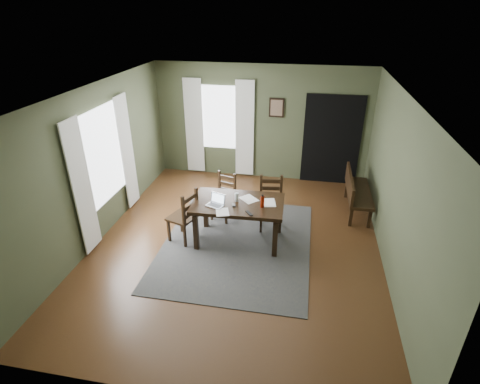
% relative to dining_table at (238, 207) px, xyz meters
% --- Properties ---
extents(ground, '(5.00, 6.00, 0.01)m').
position_rel_dining_table_xyz_m(ground, '(-0.00, -0.11, -0.71)').
color(ground, '#492C16').
extents(room_shell, '(5.02, 6.02, 2.71)m').
position_rel_dining_table_xyz_m(room_shell, '(-0.00, -0.11, 1.10)').
color(room_shell, '#424A30').
rests_on(room_shell, ground).
extents(rug, '(2.60, 3.20, 0.01)m').
position_rel_dining_table_xyz_m(rug, '(-0.00, -0.11, -0.70)').
color(rug, '#393939').
rests_on(rug, ground).
extents(dining_table, '(1.61, 1.00, 0.79)m').
position_rel_dining_table_xyz_m(dining_table, '(0.00, 0.00, 0.00)').
color(dining_table, black).
rests_on(dining_table, rug).
extents(chair_end, '(0.57, 0.57, 1.01)m').
position_rel_dining_table_xyz_m(chair_end, '(-0.94, -0.16, -0.20)').
color(chair_end, black).
rests_on(chair_end, rug).
extents(chair_back_left, '(0.51, 0.51, 0.93)m').
position_rel_dining_table_xyz_m(chair_back_left, '(-0.43, 0.77, -0.24)').
color(chair_back_left, black).
rests_on(chair_back_left, rug).
extents(chair_back_right, '(0.50, 0.50, 1.01)m').
position_rel_dining_table_xyz_m(chair_back_right, '(0.51, 0.59, -0.21)').
color(chair_back_right, black).
rests_on(chair_back_right, rug).
extents(bench, '(0.46, 1.43, 0.81)m').
position_rel_dining_table_xyz_m(bench, '(2.14, 1.51, -0.22)').
color(bench, black).
rests_on(bench, ground).
extents(laptop, '(0.34, 0.31, 0.19)m').
position_rel_dining_table_xyz_m(laptop, '(-0.35, -0.16, 0.15)').
color(laptop, '#B7B7BC').
rests_on(laptop, dining_table).
extents(computer_mouse, '(0.08, 0.10, 0.03)m').
position_rel_dining_table_xyz_m(computer_mouse, '(-0.05, -0.15, 0.11)').
color(computer_mouse, '#3F3F42').
rests_on(computer_mouse, dining_table).
extents(tv_remote, '(0.14, 0.17, 0.02)m').
position_rel_dining_table_xyz_m(tv_remote, '(0.25, -0.36, 0.11)').
color(tv_remote, black).
rests_on(tv_remote, dining_table).
extents(drinking_glass, '(0.09, 0.09, 0.15)m').
position_rel_dining_table_xyz_m(drinking_glass, '(-0.03, 0.03, 0.17)').
color(drinking_glass, silver).
rests_on(drinking_glass, dining_table).
extents(water_bottle, '(0.08, 0.08, 0.23)m').
position_rel_dining_table_xyz_m(water_bottle, '(0.43, -0.10, 0.20)').
color(water_bottle, '#A2240C').
rests_on(water_bottle, dining_table).
extents(paper_c, '(0.39, 0.39, 0.00)m').
position_rel_dining_table_xyz_m(paper_c, '(0.16, 0.14, 0.10)').
color(paper_c, white).
rests_on(paper_c, dining_table).
extents(paper_d, '(0.30, 0.36, 0.00)m').
position_rel_dining_table_xyz_m(paper_d, '(0.52, 0.07, 0.10)').
color(paper_d, white).
rests_on(paper_d, dining_table).
extents(paper_e, '(0.28, 0.32, 0.00)m').
position_rel_dining_table_xyz_m(paper_e, '(-0.19, -0.39, 0.10)').
color(paper_e, white).
rests_on(paper_e, dining_table).
extents(window_left, '(0.01, 1.30, 1.70)m').
position_rel_dining_table_xyz_m(window_left, '(-2.47, 0.09, 0.75)').
color(window_left, white).
rests_on(window_left, ground).
extents(window_back, '(1.00, 0.01, 1.50)m').
position_rel_dining_table_xyz_m(window_back, '(-1.00, 2.86, 0.75)').
color(window_back, white).
rests_on(window_back, ground).
extents(curtain_left_near, '(0.03, 0.48, 2.30)m').
position_rel_dining_table_xyz_m(curtain_left_near, '(-2.44, -0.73, 0.50)').
color(curtain_left_near, silver).
rests_on(curtain_left_near, ground).
extents(curtain_left_far, '(0.03, 0.48, 2.30)m').
position_rel_dining_table_xyz_m(curtain_left_far, '(-2.44, 0.91, 0.50)').
color(curtain_left_far, silver).
rests_on(curtain_left_far, ground).
extents(curtain_back_left, '(0.44, 0.03, 2.30)m').
position_rel_dining_table_xyz_m(curtain_back_left, '(-1.62, 2.83, 0.50)').
color(curtain_back_left, silver).
rests_on(curtain_back_left, ground).
extents(curtain_back_right, '(0.44, 0.03, 2.30)m').
position_rel_dining_table_xyz_m(curtain_back_right, '(-0.38, 2.83, 0.50)').
color(curtain_back_right, silver).
rests_on(curtain_back_right, ground).
extents(framed_picture, '(0.34, 0.03, 0.44)m').
position_rel_dining_table_xyz_m(framed_picture, '(0.35, 2.86, 1.05)').
color(framed_picture, black).
rests_on(framed_picture, ground).
extents(doorway_back, '(1.30, 0.03, 2.10)m').
position_rel_dining_table_xyz_m(doorway_back, '(1.65, 2.86, 0.35)').
color(doorway_back, black).
rests_on(doorway_back, ground).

